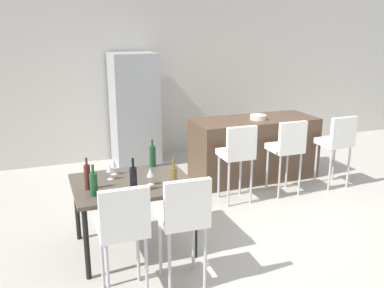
{
  "coord_description": "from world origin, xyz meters",
  "views": [
    {
      "loc": [
        -2.55,
        -4.22,
        2.26
      ],
      "look_at": [
        -0.79,
        0.43,
        0.85
      ],
      "focal_mm": 39.31,
      "sensor_mm": 36.0,
      "label": 1
    }
  ],
  "objects_px": {
    "dining_table": "(132,188)",
    "wine_bottle_corner": "(153,156)",
    "dining_chair_far": "(184,215)",
    "bar_chair_left": "(238,151)",
    "wine_glass_far": "(150,173)",
    "wine_glass_end": "(113,163)",
    "wine_bottle_right": "(174,178)",
    "bar_chair_middle": "(287,146)",
    "refrigerator": "(135,110)",
    "wine_bottle_left": "(94,184)",
    "wine_bottle_inner": "(133,179)",
    "dining_chair_near": "(123,225)",
    "wine_bottle_near": "(87,177)",
    "kitchen_island": "(254,148)",
    "fruit_bowl": "(258,117)",
    "bar_chair_right": "(337,140)",
    "wine_glass_middle": "(110,168)"
  },
  "relations": [
    {
      "from": "wine_bottle_corner",
      "to": "wine_glass_far",
      "type": "distance_m",
      "value": 0.56
    },
    {
      "from": "refrigerator",
      "to": "dining_chair_near",
      "type": "bearing_deg",
      "value": -104.77
    },
    {
      "from": "wine_bottle_right",
      "to": "wine_glass_middle",
      "type": "xyz_separation_m",
      "value": [
        -0.53,
        0.48,
        0.01
      ]
    },
    {
      "from": "kitchen_island",
      "to": "refrigerator",
      "type": "distance_m",
      "value": 2.05
    },
    {
      "from": "dining_table",
      "to": "dining_chair_far",
      "type": "relative_size",
      "value": 1.12
    },
    {
      "from": "dining_table",
      "to": "wine_bottle_right",
      "type": "xyz_separation_m",
      "value": [
        0.33,
        -0.34,
        0.19
      ]
    },
    {
      "from": "wine_bottle_left",
      "to": "wine_glass_end",
      "type": "distance_m",
      "value": 0.57
    },
    {
      "from": "bar_chair_middle",
      "to": "dining_table",
      "type": "relative_size",
      "value": 0.9
    },
    {
      "from": "wine_bottle_inner",
      "to": "wine_glass_far",
      "type": "xyz_separation_m",
      "value": [
        0.2,
        0.13,
        -0.0
      ]
    },
    {
      "from": "kitchen_island",
      "to": "fruit_bowl",
      "type": "bearing_deg",
      "value": -78.34
    },
    {
      "from": "wine_bottle_right",
      "to": "wine_glass_far",
      "type": "bearing_deg",
      "value": 132.63
    },
    {
      "from": "wine_glass_middle",
      "to": "dining_chair_far",
      "type": "bearing_deg",
      "value": -64.71
    },
    {
      "from": "bar_chair_middle",
      "to": "wine_bottle_left",
      "type": "relative_size",
      "value": 3.5
    },
    {
      "from": "bar_chair_middle",
      "to": "wine_bottle_left",
      "type": "height_order",
      "value": "bar_chair_middle"
    },
    {
      "from": "dining_chair_far",
      "to": "wine_bottle_right",
      "type": "bearing_deg",
      "value": 81.64
    },
    {
      "from": "refrigerator",
      "to": "kitchen_island",
      "type": "bearing_deg",
      "value": -40.45
    },
    {
      "from": "wine_bottle_inner",
      "to": "bar_chair_right",
      "type": "bearing_deg",
      "value": 16.99
    },
    {
      "from": "dining_chair_near",
      "to": "wine_glass_end",
      "type": "height_order",
      "value": "dining_chair_near"
    },
    {
      "from": "dining_table",
      "to": "wine_bottle_corner",
      "type": "relative_size",
      "value": 3.76
    },
    {
      "from": "bar_chair_middle",
      "to": "wine_bottle_inner",
      "type": "relative_size",
      "value": 3.13
    },
    {
      "from": "bar_chair_left",
      "to": "wine_bottle_right",
      "type": "relative_size",
      "value": 3.4
    },
    {
      "from": "bar_chair_left",
      "to": "wine_bottle_right",
      "type": "bearing_deg",
      "value": -139.41
    },
    {
      "from": "bar_chair_right",
      "to": "wine_glass_middle",
      "type": "height_order",
      "value": "bar_chair_right"
    },
    {
      "from": "kitchen_island",
      "to": "wine_glass_middle",
      "type": "relative_size",
      "value": 10.69
    },
    {
      "from": "wine_bottle_left",
      "to": "wine_bottle_inner",
      "type": "distance_m",
      "value": 0.37
    },
    {
      "from": "wine_bottle_corner",
      "to": "wine_glass_end",
      "type": "relative_size",
      "value": 1.79
    },
    {
      "from": "wine_bottle_inner",
      "to": "wine_bottle_right",
      "type": "distance_m",
      "value": 0.38
    },
    {
      "from": "wine_bottle_inner",
      "to": "wine_glass_end",
      "type": "distance_m",
      "value": 0.56
    },
    {
      "from": "dining_chair_near",
      "to": "wine_bottle_near",
      "type": "distance_m",
      "value": 0.81
    },
    {
      "from": "bar_chair_middle",
      "to": "refrigerator",
      "type": "bearing_deg",
      "value": 127.91
    },
    {
      "from": "bar_chair_right",
      "to": "wine_bottle_inner",
      "type": "relative_size",
      "value": 3.13
    },
    {
      "from": "bar_chair_right",
      "to": "dining_chair_far",
      "type": "distance_m",
      "value": 3.21
    },
    {
      "from": "bar_chair_left",
      "to": "dining_chair_near",
      "type": "height_order",
      "value": "same"
    },
    {
      "from": "dining_chair_far",
      "to": "wine_bottle_inner",
      "type": "xyz_separation_m",
      "value": [
        -0.3,
        0.55,
        0.17
      ]
    },
    {
      "from": "dining_chair_far",
      "to": "bar_chair_left",
      "type": "bearing_deg",
      "value": 49.94
    },
    {
      "from": "bar_chair_middle",
      "to": "wine_bottle_left",
      "type": "bearing_deg",
      "value": -161.14
    },
    {
      "from": "bar_chair_middle",
      "to": "dining_chair_near",
      "type": "distance_m",
      "value": 2.96
    },
    {
      "from": "bar_chair_left",
      "to": "wine_bottle_inner",
      "type": "relative_size",
      "value": 3.13
    },
    {
      "from": "dining_chair_far",
      "to": "refrigerator",
      "type": "relative_size",
      "value": 0.57
    },
    {
      "from": "wine_glass_far",
      "to": "wine_glass_end",
      "type": "distance_m",
      "value": 0.51
    },
    {
      "from": "wine_bottle_right",
      "to": "wine_bottle_near",
      "type": "bearing_deg",
      "value": 159.51
    },
    {
      "from": "bar_chair_middle",
      "to": "dining_chair_near",
      "type": "height_order",
      "value": "same"
    },
    {
      "from": "wine_glass_far",
      "to": "fruit_bowl",
      "type": "distance_m",
      "value": 2.56
    },
    {
      "from": "wine_bottle_corner",
      "to": "wine_bottle_inner",
      "type": "height_order",
      "value": "wine_bottle_inner"
    },
    {
      "from": "dining_chair_far",
      "to": "wine_glass_middle",
      "type": "relative_size",
      "value": 6.03
    },
    {
      "from": "kitchen_island",
      "to": "dining_chair_far",
      "type": "relative_size",
      "value": 1.77
    },
    {
      "from": "dining_table",
      "to": "wine_bottle_left",
      "type": "height_order",
      "value": "wine_bottle_left"
    },
    {
      "from": "wine_bottle_left",
      "to": "wine_bottle_right",
      "type": "distance_m",
      "value": 0.75
    },
    {
      "from": "wine_bottle_near",
      "to": "fruit_bowl",
      "type": "bearing_deg",
      "value": 28.46
    },
    {
      "from": "kitchen_island",
      "to": "bar_chair_middle",
      "type": "distance_m",
      "value": 0.8
    }
  ]
}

